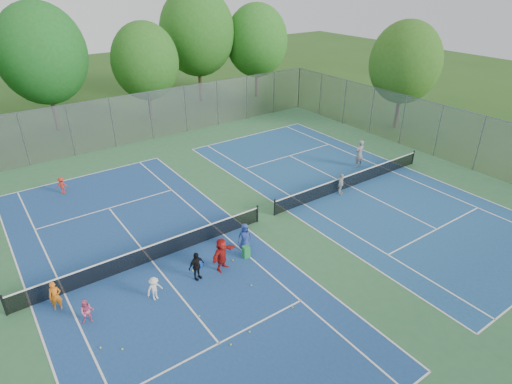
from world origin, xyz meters
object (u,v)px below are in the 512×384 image
Objects in this scene: net_left at (151,254)px; net_right at (352,181)px; instructor at (359,154)px; ball_hopper at (246,252)px; ball_crate at (199,264)px.

net_left and net_right have the same top height.
net_right is 3.44m from instructor.
instructor reaches higher than ball_hopper.
net_left is 1.00× the size of net_right.
instructor is (2.76, 1.96, 0.56)m from net_right.
ball_crate is 2.39m from ball_hopper.
ball_hopper is at bearing -166.51° from net_right.
net_right is at bearing 0.00° from net_left.
net_left is 6.34× the size of instructor.
ball_hopper is 13.53m from instructor.
net_right is (14.00, 0.00, 0.00)m from net_left.
instructor reaches higher than net_left.
net_left reaches higher than ball_hopper.
ball_hopper reaches higher than ball_crate.
net_right is 12.41m from ball_crate.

